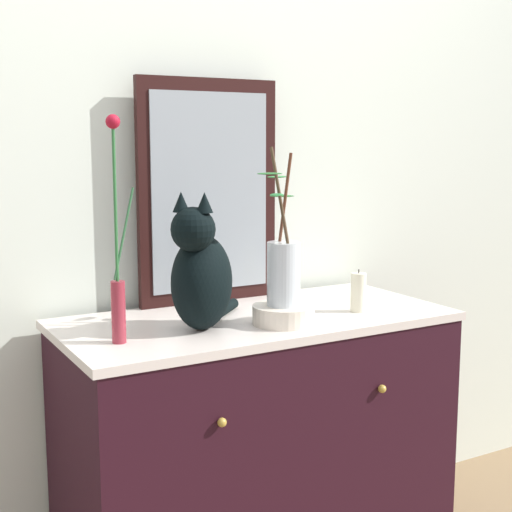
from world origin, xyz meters
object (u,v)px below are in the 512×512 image
vase_slim_green (118,273)px  vase_glass_clear (283,269)px  sideboard (256,450)px  cat_sitting (201,273)px  bowl_porcelain (283,315)px  mirror_leaning (209,192)px  candle_pillar (358,292)px

vase_slim_green → vase_glass_clear: bearing=-4.9°
sideboard → vase_glass_clear: (0.02, -0.12, 0.58)m
cat_sitting → vase_slim_green: 0.24m
bowl_porcelain → vase_glass_clear: vase_glass_clear is taller
mirror_leaning → vase_slim_green: bearing=-141.8°
sideboard → candle_pillar: bearing=-19.2°
mirror_leaning → vase_glass_clear: mirror_leaning is taller
cat_sitting → vase_glass_clear: bearing=-13.5°
mirror_leaning → candle_pillar: (0.33, -0.35, -0.29)m
mirror_leaning → vase_glass_clear: (0.05, -0.37, -0.20)m
cat_sitting → sideboard: bearing=17.6°
mirror_leaning → vase_slim_green: mirror_leaning is taller
cat_sitting → vase_glass_clear: (0.23, -0.06, 0.00)m
candle_pillar → vase_glass_clear: bearing=-176.3°
cat_sitting → vase_slim_green: bearing=-176.4°
vase_slim_green → vase_glass_clear: (0.47, -0.04, -0.02)m
vase_slim_green → bowl_porcelain: vase_slim_green is taller
bowl_porcelain → cat_sitting: bearing=166.5°
bowl_porcelain → vase_glass_clear: size_ratio=0.40×
sideboard → vase_glass_clear: vase_glass_clear is taller
mirror_leaning → cat_sitting: (-0.18, -0.32, -0.20)m
sideboard → mirror_leaning: size_ratio=1.64×
cat_sitting → vase_glass_clear: size_ratio=0.86×
cat_sitting → bowl_porcelain: cat_sitting is taller
sideboard → cat_sitting: bearing=-162.4°
bowl_porcelain → mirror_leaning: bearing=97.7°
mirror_leaning → cat_sitting: size_ratio=1.85×
cat_sitting → candle_pillar: bearing=-4.2°
vase_slim_green → mirror_leaning: bearing=38.2°
sideboard → bowl_porcelain: bearing=-80.8°
candle_pillar → bowl_porcelain: bearing=-176.2°
cat_sitting → vase_slim_green: (-0.24, -0.02, 0.03)m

